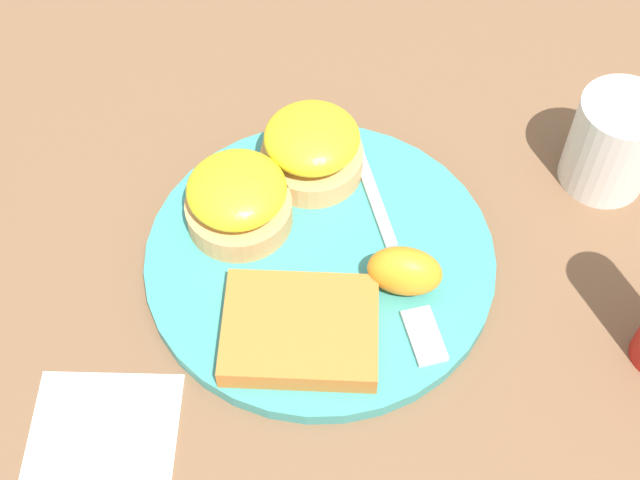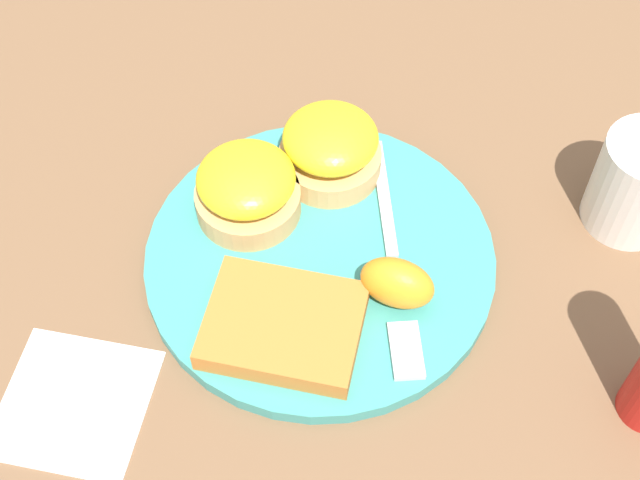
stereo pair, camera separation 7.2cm
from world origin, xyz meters
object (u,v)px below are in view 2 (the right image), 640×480
at_px(sandwich_benedict_left, 330,148).
at_px(sandwich_benedict_right, 247,189).
at_px(orange_wedge, 397,283).
at_px(hashbrown_patty, 283,325).
at_px(cup, 640,183).
at_px(fork, 394,267).

height_order(sandwich_benedict_left, sandwich_benedict_right, same).
xyz_separation_m(sandwich_benedict_left, orange_wedge, (0.03, -0.14, -0.01)).
bearing_deg(sandwich_benedict_right, sandwich_benedict_left, 24.17).
height_order(sandwich_benedict_right, hashbrown_patty, sandwich_benedict_right).
relative_size(sandwich_benedict_left, sandwich_benedict_right, 1.00).
relative_size(sandwich_benedict_left, orange_wedge, 1.50).
bearing_deg(cup, sandwich_benedict_right, 172.17).
bearing_deg(orange_wedge, sandwich_benedict_right, 135.29).
relative_size(sandwich_benedict_left, cup, 0.85).
height_order(hashbrown_patty, orange_wedge, orange_wedge).
bearing_deg(cup, fork, -171.16).
xyz_separation_m(hashbrown_patty, fork, (0.10, 0.05, -0.01)).
bearing_deg(orange_wedge, hashbrown_patty, -169.20).
bearing_deg(sandwich_benedict_right, orange_wedge, -44.71).
distance_m(sandwich_benedict_right, hashbrown_patty, 0.13).
xyz_separation_m(hashbrown_patty, cup, (0.31, 0.08, 0.02)).
height_order(sandwich_benedict_left, hashbrown_patty, sandwich_benedict_left).
distance_m(fork, cup, 0.22).
bearing_deg(orange_wedge, fork, 81.16).
distance_m(sandwich_benedict_left, hashbrown_patty, 0.17).
bearing_deg(sandwich_benedict_left, fork, -72.37).
xyz_separation_m(orange_wedge, cup, (0.22, 0.06, 0.01)).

